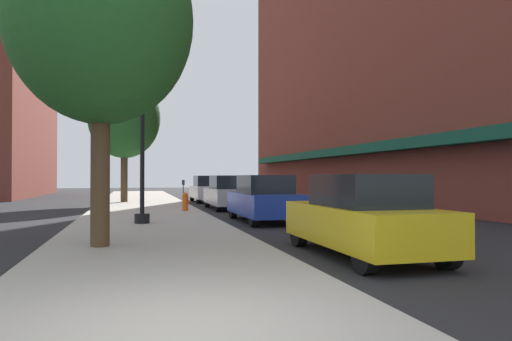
{
  "coord_description": "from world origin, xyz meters",
  "views": [
    {
      "loc": [
        -0.47,
        -4.58,
        1.62
      ],
      "look_at": [
        5.67,
        18.84,
        1.92
      ],
      "focal_mm": 32.68,
      "sensor_mm": 36.0,
      "label": 1
    }
  ],
  "objects_px": {
    "car_silver": "(228,193)",
    "tree_near": "(124,118)",
    "car_white": "(208,189)",
    "lamppost": "(142,127)",
    "parking_meter_near": "(183,189)",
    "car_blue": "(264,199)",
    "fire_hydrant": "(185,201)",
    "car_yellow": "(363,216)",
    "tree_mid": "(101,20)"
  },
  "relations": [
    {
      "from": "tree_mid",
      "to": "car_yellow",
      "type": "relative_size",
      "value": 1.67
    },
    {
      "from": "lamppost",
      "to": "car_silver",
      "type": "distance_m",
      "value": 8.58
    },
    {
      "from": "parking_meter_near",
      "to": "car_white",
      "type": "height_order",
      "value": "car_white"
    },
    {
      "from": "tree_near",
      "to": "car_white",
      "type": "distance_m",
      "value": 6.61
    },
    {
      "from": "tree_near",
      "to": "car_yellow",
      "type": "relative_size",
      "value": 1.71
    },
    {
      "from": "fire_hydrant",
      "to": "parking_meter_near",
      "type": "height_order",
      "value": "parking_meter_near"
    },
    {
      "from": "parking_meter_near",
      "to": "tree_near",
      "type": "xyz_separation_m",
      "value": [
        -3.08,
        3.67,
        4.12
      ]
    },
    {
      "from": "tree_near",
      "to": "car_yellow",
      "type": "height_order",
      "value": "tree_near"
    },
    {
      "from": "car_yellow",
      "to": "car_blue",
      "type": "height_order",
      "value": "same"
    },
    {
      "from": "parking_meter_near",
      "to": "car_silver",
      "type": "height_order",
      "value": "car_silver"
    },
    {
      "from": "lamppost",
      "to": "parking_meter_near",
      "type": "bearing_deg",
      "value": 76.45
    },
    {
      "from": "parking_meter_near",
      "to": "tree_mid",
      "type": "relative_size",
      "value": 0.18
    },
    {
      "from": "parking_meter_near",
      "to": "tree_mid",
      "type": "distance_m",
      "value": 15.14
    },
    {
      "from": "car_yellow",
      "to": "car_white",
      "type": "xyz_separation_m",
      "value": [
        0.0,
        20.44,
        0.0
      ]
    },
    {
      "from": "car_white",
      "to": "lamppost",
      "type": "bearing_deg",
      "value": -108.29
    },
    {
      "from": "tree_mid",
      "to": "car_white",
      "type": "height_order",
      "value": "tree_mid"
    },
    {
      "from": "parking_meter_near",
      "to": "car_yellow",
      "type": "relative_size",
      "value": 0.3
    },
    {
      "from": "car_yellow",
      "to": "car_white",
      "type": "height_order",
      "value": "same"
    },
    {
      "from": "lamppost",
      "to": "car_silver",
      "type": "relative_size",
      "value": 1.37
    },
    {
      "from": "lamppost",
      "to": "car_white",
      "type": "bearing_deg",
      "value": 72.82
    },
    {
      "from": "car_silver",
      "to": "tree_near",
      "type": "bearing_deg",
      "value": 127.81
    },
    {
      "from": "car_blue",
      "to": "car_silver",
      "type": "distance_m",
      "value": 6.49
    },
    {
      "from": "parking_meter_near",
      "to": "car_blue",
      "type": "relative_size",
      "value": 0.3
    },
    {
      "from": "parking_meter_near",
      "to": "car_silver",
      "type": "bearing_deg",
      "value": -50.03
    },
    {
      "from": "lamppost",
      "to": "car_blue",
      "type": "height_order",
      "value": "lamppost"
    },
    {
      "from": "lamppost",
      "to": "tree_mid",
      "type": "relative_size",
      "value": 0.82
    },
    {
      "from": "fire_hydrant",
      "to": "car_yellow",
      "type": "distance_m",
      "value": 12.17
    },
    {
      "from": "lamppost",
      "to": "tree_mid",
      "type": "xyz_separation_m",
      "value": [
        -0.96,
        -4.82,
        1.79
      ]
    },
    {
      "from": "lamppost",
      "to": "car_blue",
      "type": "bearing_deg",
      "value": 8.0
    },
    {
      "from": "tree_mid",
      "to": "car_silver",
      "type": "relative_size",
      "value": 1.67
    },
    {
      "from": "tree_mid",
      "to": "car_silver",
      "type": "distance_m",
      "value": 13.64
    },
    {
      "from": "car_white",
      "to": "car_blue",
      "type": "bearing_deg",
      "value": -91.1
    },
    {
      "from": "car_silver",
      "to": "lamppost",
      "type": "bearing_deg",
      "value": -122.95
    },
    {
      "from": "car_yellow",
      "to": "tree_mid",
      "type": "bearing_deg",
      "value": 158.19
    },
    {
      "from": "tree_mid",
      "to": "car_blue",
      "type": "xyz_separation_m",
      "value": [
        5.18,
        5.41,
        -4.19
      ]
    },
    {
      "from": "tree_mid",
      "to": "car_blue",
      "type": "relative_size",
      "value": 1.67
    },
    {
      "from": "fire_hydrant",
      "to": "parking_meter_near",
      "type": "bearing_deg",
      "value": 85.31
    },
    {
      "from": "fire_hydrant",
      "to": "tree_near",
      "type": "distance_m",
      "value": 9.54
    },
    {
      "from": "parking_meter_near",
      "to": "tree_mid",
      "type": "xyz_separation_m",
      "value": [
        -3.23,
        -14.23,
        4.05
      ]
    },
    {
      "from": "lamppost",
      "to": "tree_mid",
      "type": "distance_m",
      "value": 5.23
    },
    {
      "from": "parking_meter_near",
      "to": "car_blue",
      "type": "distance_m",
      "value": 9.03
    },
    {
      "from": "fire_hydrant",
      "to": "tree_near",
      "type": "bearing_deg",
      "value": 109.01
    },
    {
      "from": "lamppost",
      "to": "tree_near",
      "type": "bearing_deg",
      "value": 93.55
    },
    {
      "from": "lamppost",
      "to": "parking_meter_near",
      "type": "xyz_separation_m",
      "value": [
        2.27,
        9.41,
        -2.25
      ]
    },
    {
      "from": "car_blue",
      "to": "car_silver",
      "type": "relative_size",
      "value": 1.0
    },
    {
      "from": "fire_hydrant",
      "to": "car_blue",
      "type": "bearing_deg",
      "value": -63.24
    },
    {
      "from": "car_blue",
      "to": "parking_meter_near",
      "type": "bearing_deg",
      "value": 104.29
    },
    {
      "from": "fire_hydrant",
      "to": "car_blue",
      "type": "distance_m",
      "value": 5.11
    },
    {
      "from": "fire_hydrant",
      "to": "car_blue",
      "type": "height_order",
      "value": "car_blue"
    },
    {
      "from": "lamppost",
      "to": "car_white",
      "type": "relative_size",
      "value": 1.37
    }
  ]
}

